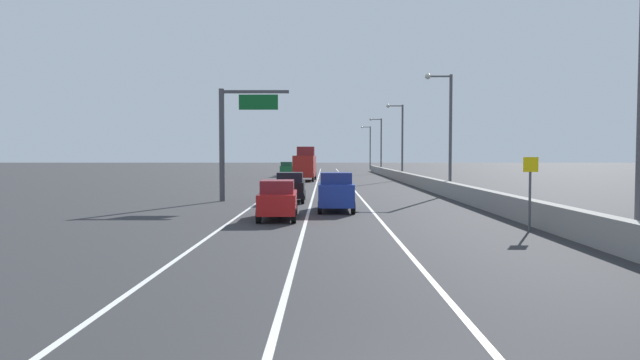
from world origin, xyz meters
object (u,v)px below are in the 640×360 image
at_px(lamp_post_right_second, 447,125).
at_px(car_silver_3, 289,168).
at_px(overhead_sign_gantry, 233,130).
at_px(car_green_1, 287,169).
at_px(lamp_post_right_fourth, 380,141).
at_px(car_black_5, 290,187).
at_px(lamp_post_right_near, 633,80).
at_px(car_red_2, 278,200).
at_px(lamp_post_right_third, 400,136).
at_px(box_truck, 305,165).
at_px(car_blue_4, 336,192).
at_px(lamp_post_right_fifth, 369,144).
at_px(car_white_0, 308,169).
at_px(speed_advisory_sign, 530,188).

height_order(lamp_post_right_second, car_silver_3, lamp_post_right_second).
xyz_separation_m(overhead_sign_gantry, car_green_1, (0.64, 42.96, -3.67)).
height_order(lamp_post_right_fourth, car_black_5, lamp_post_right_fourth).
xyz_separation_m(lamp_post_right_near, car_red_2, (-11.94, 8.90, -4.49)).
relative_size(lamp_post_right_third, car_red_2, 2.15).
height_order(lamp_post_right_fourth, box_truck, lamp_post_right_fourth).
distance_m(overhead_sign_gantry, car_red_2, 11.76).
bearing_deg(overhead_sign_gantry, lamp_post_right_fourth, 74.85).
bearing_deg(box_truck, car_silver_3, 99.15).
xyz_separation_m(car_red_2, car_blue_4, (2.86, 4.02, 0.12)).
bearing_deg(overhead_sign_gantry, lamp_post_right_fifth, 79.23).
xyz_separation_m(lamp_post_right_second, car_green_1, (-15.01, 36.75, -4.38)).
distance_m(overhead_sign_gantry, car_white_0, 46.93).
distance_m(overhead_sign_gantry, lamp_post_right_fourth, 59.34).
bearing_deg(overhead_sign_gantry, car_blue_4, -43.58).
height_order(lamp_post_right_third, lamp_post_right_fourth, same).
distance_m(overhead_sign_gantry, car_black_5, 5.41).
bearing_deg(car_blue_4, box_truck, 94.70).
relative_size(speed_advisory_sign, car_green_1, 0.67).
bearing_deg(car_blue_4, lamp_post_right_fifth, 84.24).
xyz_separation_m(lamp_post_right_fourth, car_black_5, (-11.64, -57.76, -4.46)).
distance_m(lamp_post_right_fifth, car_black_5, 84.25).
xyz_separation_m(lamp_post_right_third, car_black_5, (-11.64, -32.22, -4.46)).
relative_size(lamp_post_right_third, lamp_post_right_fifth, 1.00).
distance_m(lamp_post_right_third, car_white_0, 19.58).
height_order(overhead_sign_gantry, car_blue_4, overhead_sign_gantry).
bearing_deg(overhead_sign_gantry, speed_advisory_sign, -45.26).
distance_m(lamp_post_right_fourth, lamp_post_right_fifth, 25.54).
relative_size(overhead_sign_gantry, lamp_post_right_second, 0.80).
bearing_deg(car_white_0, lamp_post_right_fourth, 41.81).
height_order(lamp_post_right_fourth, lamp_post_right_fifth, same).
distance_m(lamp_post_right_near, lamp_post_right_third, 51.07).
relative_size(car_green_1, car_red_2, 1.03).
height_order(car_white_0, car_red_2, car_white_0).
bearing_deg(overhead_sign_gantry, box_truck, 82.83).
relative_size(lamp_post_right_fourth, box_truck, 1.22).
height_order(lamp_post_right_near, box_truck, lamp_post_right_near).
bearing_deg(car_white_0, box_truck, -89.51).
relative_size(lamp_post_right_second, car_black_5, 2.17).
xyz_separation_m(lamp_post_right_fifth, car_silver_3, (-15.12, -33.48, -4.42)).
distance_m(lamp_post_right_near, car_black_5, 22.77).
relative_size(lamp_post_right_third, car_silver_3, 2.26).
distance_m(speed_advisory_sign, car_white_0, 62.16).
bearing_deg(lamp_post_right_fourth, car_white_0, -138.19).
relative_size(lamp_post_right_third, car_blue_4, 2.07).
bearing_deg(car_silver_3, car_green_1, -89.91).
relative_size(lamp_post_right_fifth, car_blue_4, 2.07).
height_order(lamp_post_right_third, box_truck, lamp_post_right_third).
height_order(car_red_2, car_silver_3, car_silver_3).
distance_m(lamp_post_right_near, lamp_post_right_second, 25.54).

